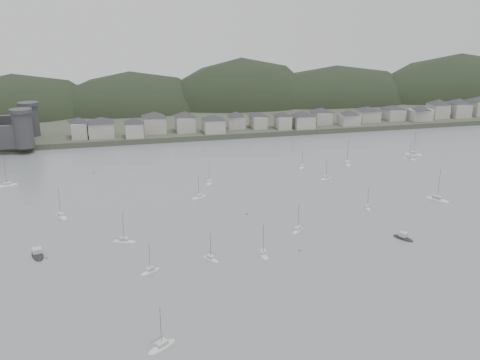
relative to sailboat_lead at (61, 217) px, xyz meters
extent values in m
plane|color=slate|center=(68.00, -66.40, -0.17)|extent=(900.00, 900.00, 0.00)
cube|color=#383D2D|center=(68.00, 228.60, 1.33)|extent=(900.00, 250.00, 3.00)
ellipsoid|color=black|center=(-42.87, 205.54, -10.32)|extent=(138.98, 92.48, 81.13)
ellipsoid|color=black|center=(35.70, 206.46, -10.14)|extent=(132.08, 90.41, 79.74)
ellipsoid|color=black|center=(118.65, 206.53, -12.85)|extent=(133.88, 88.37, 101.41)
ellipsoid|color=black|center=(193.95, 201.51, -10.49)|extent=(165.81, 81.78, 82.55)
ellipsoid|color=black|center=(302.44, 199.17, -13.00)|extent=(177.60, 96.61, 102.57)
cylinder|color=#333335|center=(-24.00, 99.60, 11.83)|extent=(10.00, 10.00, 18.00)
cylinder|color=#333335|center=(-24.00, 127.60, 11.33)|extent=(10.00, 10.00, 17.00)
cube|color=#333335|center=(-24.00, 113.60, 8.83)|extent=(3.50, 30.00, 12.00)
cube|color=#9E9A90|center=(3.00, 115.56, 7.12)|extent=(8.34, 12.91, 8.59)
pyramid|color=#28282D|center=(3.00, 115.56, 12.92)|extent=(15.78, 15.78, 3.01)
cube|color=#9E9A90|center=(14.68, 114.92, 7.01)|extent=(13.68, 13.35, 8.36)
pyramid|color=#28282D|center=(14.68, 114.92, 12.65)|extent=(20.07, 20.07, 2.93)
cube|color=#9F9C95|center=(32.43, 109.61, 6.86)|extent=(9.78, 10.20, 8.08)
pyramid|color=#28282D|center=(32.43, 109.61, 12.32)|extent=(14.83, 14.83, 2.83)
cube|color=#9E9A90|center=(44.49, 119.24, 7.37)|extent=(12.59, 13.33, 9.09)
pyramid|color=#28282D|center=(44.49, 119.24, 13.51)|extent=(19.24, 19.24, 3.18)
cube|color=#9F9C95|center=(62.25, 117.70, 7.26)|extent=(10.74, 12.17, 8.87)
pyramid|color=#28282D|center=(62.25, 117.70, 13.25)|extent=(17.01, 17.01, 3.10)
cube|color=#9E9A90|center=(77.92, 111.13, 6.67)|extent=(11.63, 12.09, 7.69)
pyramid|color=#28282D|center=(77.92, 111.13, 11.86)|extent=(17.61, 17.61, 2.69)
cube|color=#9E9A90|center=(93.25, 119.79, 6.55)|extent=(10.37, 9.35, 7.44)
pyramid|color=#28282D|center=(93.25, 119.79, 11.57)|extent=(14.65, 14.65, 2.60)
cube|color=#9E9A90|center=(106.63, 117.39, 6.44)|extent=(8.24, 12.20, 7.22)
pyramid|color=#28282D|center=(106.63, 117.39, 11.31)|extent=(15.17, 15.17, 2.53)
cube|color=#9F9C95|center=(120.50, 112.15, 6.56)|extent=(8.06, 10.91, 7.46)
pyramid|color=#28282D|center=(120.50, 112.15, 11.59)|extent=(14.08, 14.08, 2.61)
cube|color=#9E9A90|center=(132.81, 110.66, 6.66)|extent=(11.73, 11.78, 7.66)
pyramid|color=#28282D|center=(132.81, 110.66, 11.83)|extent=(17.46, 17.46, 2.68)
cube|color=#9F9C95|center=(148.64, 120.51, 6.49)|extent=(10.19, 13.02, 7.33)
pyramid|color=#28282D|center=(148.64, 120.51, 11.44)|extent=(17.23, 17.23, 2.57)
cube|color=#9F9C95|center=(163.55, 111.66, 6.26)|extent=(11.70, 9.81, 6.88)
pyramid|color=#28282D|center=(163.55, 111.66, 10.90)|extent=(15.97, 15.97, 2.41)
cube|color=#9F9C95|center=(180.40, 120.50, 6.33)|extent=(12.83, 12.48, 7.00)
pyramid|color=#28282D|center=(180.40, 120.50, 11.05)|extent=(18.79, 18.79, 2.45)
cube|color=#9F9C95|center=(198.73, 121.02, 6.31)|extent=(11.07, 13.50, 6.97)
pyramid|color=#28282D|center=(198.73, 121.02, 11.01)|extent=(18.25, 18.25, 2.44)
cube|color=#9F9C95|center=(214.02, 113.32, 6.49)|extent=(13.75, 9.12, 7.34)
pyramid|color=#28282D|center=(214.02, 113.32, 11.45)|extent=(16.97, 16.97, 2.57)
cube|color=#9F9C95|center=(230.92, 119.54, 7.35)|extent=(11.37, 11.57, 9.05)
pyramid|color=#28282D|center=(230.92, 119.54, 13.46)|extent=(17.03, 17.03, 3.17)
cube|color=#9E9A90|center=(245.85, 118.92, 7.37)|extent=(12.07, 13.43, 9.09)
pyramid|color=#28282D|center=(245.85, 118.92, 13.51)|extent=(18.93, 18.93, 3.18)
cube|color=#9F9C95|center=(262.95, 121.44, 7.50)|extent=(10.79, 13.31, 9.35)
pyramid|color=#28282D|center=(262.95, 121.44, 13.82)|extent=(17.89, 17.89, 3.27)
ellipsoid|color=silver|center=(0.00, 0.00, -0.12)|extent=(6.24, 8.82, 1.70)
cube|color=#BABBB6|center=(0.00, 0.00, 1.03)|extent=(3.01, 3.50, 0.70)
cylinder|color=#3F3F42|center=(0.00, 0.00, 5.34)|extent=(0.12, 0.12, 10.63)
cylinder|color=#3F3F42|center=(-0.69, -1.37, 1.58)|extent=(1.80, 3.47, 0.10)
ellipsoid|color=silver|center=(169.23, 46.76, -0.12)|extent=(9.55, 7.50, 1.88)
cube|color=#BABBB6|center=(169.23, 46.76, 1.11)|extent=(3.88, 3.48, 0.70)
cylinder|color=#3F3F42|center=(169.23, 46.76, 5.89)|extent=(0.12, 0.12, 11.72)
cylinder|color=#3F3F42|center=(167.80, 45.87, 1.66)|extent=(3.64, 2.31, 0.10)
ellipsoid|color=silver|center=(105.86, 39.09, -0.12)|extent=(5.63, 6.86, 1.36)
cube|color=#BABBB6|center=(105.86, 39.09, 0.86)|extent=(2.58, 2.81, 0.70)
cylinder|color=#3F3F42|center=(105.86, 39.09, 4.28)|extent=(0.12, 0.12, 8.52)
cylinder|color=#3F3F42|center=(105.17, 40.11, 1.41)|extent=(1.80, 2.59, 0.10)
ellipsoid|color=silver|center=(128.72, 39.07, -0.12)|extent=(5.15, 9.91, 1.89)
cube|color=#BABBB6|center=(128.72, 39.07, 1.12)|extent=(2.80, 3.71, 0.70)
cylinder|color=#3F3F42|center=(128.72, 39.07, 5.94)|extent=(0.12, 0.12, 11.84)
cylinder|color=#3F3F42|center=(128.33, 40.73, 1.67)|extent=(1.09, 4.17, 0.10)
ellipsoid|color=silver|center=(140.61, -16.99, -0.12)|extent=(7.80, 9.80, 1.93)
cube|color=#BABBB6|center=(140.61, -16.99, 1.14)|extent=(3.61, 3.99, 0.70)
cylinder|color=#3F3F42|center=(140.61, -16.99, 6.06)|extent=(0.12, 0.12, 12.07)
cylinder|color=#3F3F42|center=(139.68, -18.45, 1.69)|extent=(2.42, 3.72, 0.10)
ellipsoid|color=silver|center=(109.65, 19.47, -0.12)|extent=(7.12, 5.59, 1.40)
cube|color=#BABBB6|center=(109.65, 19.47, 0.88)|extent=(2.89, 2.60, 0.70)
cylinder|color=#3F3F42|center=(109.65, 19.47, 4.40)|extent=(0.12, 0.12, 8.74)
cylinder|color=#3F3F42|center=(110.72, 18.80, 1.43)|extent=(2.72, 1.75, 0.10)
ellipsoid|color=silver|center=(110.23, -18.28, -0.12)|extent=(3.67, 6.55, 1.25)
cube|color=#BABBB6|center=(110.23, -18.28, 0.80)|extent=(1.93, 2.48, 0.70)
cylinder|color=#3F3F42|center=(110.23, -18.28, 3.93)|extent=(0.12, 0.12, 7.80)
cylinder|color=#3F3F42|center=(110.54, -19.36, 1.35)|extent=(0.89, 2.72, 0.10)
ellipsoid|color=silver|center=(26.60, -86.40, -0.12)|extent=(7.64, 6.40, 1.53)
cube|color=#BABBB6|center=(26.60, -86.40, 0.94)|extent=(3.15, 2.91, 0.70)
cylinder|color=#3F3F42|center=(26.60, -86.40, 4.80)|extent=(0.12, 0.12, 9.54)
cylinder|color=#3F3F42|center=(25.47, -85.61, 1.49)|extent=(2.86, 2.07, 0.10)
ellipsoid|color=silver|center=(20.98, -27.62, -0.12)|extent=(8.16, 5.01, 1.56)
cube|color=#BABBB6|center=(20.98, -27.62, 0.95)|extent=(3.14, 2.54, 0.70)
cylinder|color=#3F3F42|center=(20.98, -27.62, 4.89)|extent=(0.12, 0.12, 9.72)
cylinder|color=#3F3F42|center=(19.66, -28.10, 1.50)|extent=(3.32, 1.30, 0.10)
ellipsoid|color=silver|center=(58.87, 26.05, -0.12)|extent=(4.93, 8.24, 1.57)
cube|color=#BABBB6|center=(58.87, 26.05, 0.96)|extent=(2.53, 3.16, 0.70)
cylinder|color=#3F3F42|center=(58.87, 26.05, 4.93)|extent=(0.12, 0.12, 9.81)
cylinder|color=#3F3F42|center=(58.41, 27.38, 1.51)|extent=(1.24, 3.37, 0.10)
ellipsoid|color=silver|center=(61.11, -47.44, -0.12)|extent=(2.76, 7.74, 1.53)
cube|color=#BABBB6|center=(61.11, -47.44, 0.94)|extent=(1.79, 2.74, 0.70)
cylinder|color=#3F3F42|center=(61.11, -47.44, 4.81)|extent=(0.12, 0.12, 9.57)
cylinder|color=#3F3F42|center=(61.16, -48.82, 1.49)|extent=(0.24, 3.44, 0.10)
ellipsoid|color=silver|center=(27.23, -50.23, -0.12)|extent=(6.71, 5.47, 1.33)
cube|color=#BABBB6|center=(27.23, -50.23, 0.84)|extent=(2.75, 2.51, 0.70)
cylinder|color=#3F3F42|center=(27.23, -50.23, 4.18)|extent=(0.12, 0.12, 8.31)
cylinder|color=#3F3F42|center=(28.23, -50.89, 1.39)|extent=(2.54, 1.75, 0.10)
ellipsoid|color=silver|center=(45.22, -46.64, -0.12)|extent=(5.24, 6.70, 1.31)
cube|color=#BABBB6|center=(45.22, -46.64, 0.83)|extent=(2.44, 2.72, 0.70)
cylinder|color=#3F3F42|center=(45.22, -46.64, 4.14)|extent=(0.12, 0.12, 8.22)
cylinder|color=#3F3F42|center=(45.84, -45.63, 1.38)|extent=(1.64, 2.57, 0.10)
ellipsoid|color=silver|center=(-24.38, 42.82, -0.12)|extent=(9.18, 5.15, 1.75)
cube|color=#BABBB6|center=(-24.38, 42.82, 1.05)|extent=(3.48, 2.71, 0.70)
cylinder|color=#3F3F42|center=(-24.38, 42.82, 5.50)|extent=(0.12, 0.12, 10.94)
cylinder|color=#3F3F42|center=(-25.89, 43.26, 1.60)|extent=(3.81, 1.20, 0.10)
ellipsoid|color=silver|center=(77.64, -32.49, -0.12)|extent=(6.81, 6.89, 1.47)
cube|color=#BABBB6|center=(77.64, -32.49, 0.91)|extent=(2.95, 2.97, 0.70)
cylinder|color=#3F3F42|center=(77.64, -32.49, 4.61)|extent=(0.12, 0.12, 9.17)
cylinder|color=#3F3F42|center=(78.56, -33.44, 1.46)|extent=(2.38, 2.43, 0.10)
ellipsoid|color=silver|center=(162.60, 39.66, -0.12)|extent=(5.79, 7.02, 1.40)
cube|color=#BABBB6|center=(162.60, 39.66, 0.87)|extent=(2.65, 2.88, 0.70)
cylinder|color=#3F3F42|center=(162.60, 39.66, 4.39)|extent=(0.12, 0.12, 8.72)
cylinder|color=#3F3F42|center=(161.89, 38.62, 1.42)|extent=(1.86, 2.65, 0.10)
ellipsoid|color=silver|center=(51.22, 8.43, -0.12)|extent=(7.36, 5.60, 1.44)
cube|color=#BABBB6|center=(51.22, 8.43, 0.89)|extent=(2.97, 2.63, 0.70)
cylinder|color=#3F3F42|center=(51.22, 8.43, 4.51)|extent=(0.12, 0.12, 8.98)
cylinder|color=#3F3F42|center=(50.10, 9.08, 1.44)|extent=(2.84, 1.71, 0.10)
ellipsoid|color=black|center=(108.38, -46.84, -0.12)|extent=(5.68, 7.72, 1.61)
cube|color=#BABBB6|center=(108.38, -46.84, 1.33)|extent=(2.83, 2.89, 1.40)
cylinder|color=#3F3F42|center=(108.38, -46.84, 2.23)|extent=(0.10, 0.10, 1.20)
ellipsoid|color=black|center=(-4.67, -31.33, -0.12)|extent=(5.40, 9.72, 2.02)
cube|color=#BABBB6|center=(-4.67, -31.33, 1.54)|extent=(3.16, 3.29, 1.40)
cylinder|color=#3F3F42|center=(-4.67, -31.33, 2.44)|extent=(0.10, 0.10, 1.20)
sphere|color=#B95E3D|center=(-2.01, -33.77, -0.02)|extent=(0.70, 0.70, 0.70)
sphere|color=#B95E3D|center=(72.83, -47.29, -0.02)|extent=(0.70, 0.70, 0.70)
sphere|color=#B95E3D|center=(10.66, 53.76, -0.02)|extent=(0.70, 0.70, 0.70)
sphere|color=#B95E3D|center=(65.00, -13.56, -0.02)|extent=(0.70, 0.70, 0.70)
camera|label=1|loc=(18.97, -186.87, 69.44)|focal=39.79mm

